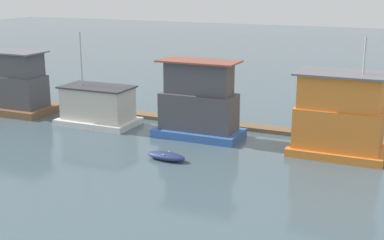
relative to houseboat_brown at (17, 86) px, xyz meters
The scene contains 8 objects.
ground_plane 16.97m from the houseboat_brown, ahead, with size 200.00×200.00×0.00m, color #475B66.
dock_walkway 17.24m from the houseboat_brown, 10.61° to the left, with size 51.00×1.40×0.30m, color brown.
houseboat_brown is the anchor object (origin of this frame).
houseboat_white 8.47m from the houseboat_brown, ahead, with size 6.13×3.64×7.26m.
houseboat_blue 17.01m from the houseboat_brown, ahead, with size 6.34×3.28×5.61m.
houseboat_orange 26.94m from the houseboat_brown, ahead, with size 6.07×4.03×7.73m.
dinghy_navy 18.36m from the houseboat_brown, 19.27° to the right, with size 2.74×1.22×0.51m.
mooring_post_far_left 5.70m from the houseboat_brown, 23.62° to the left, with size 0.20×0.20×1.60m, color #846B4C.
Camera 1 is at (15.04, -34.76, 11.10)m, focal length 50.00 mm.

